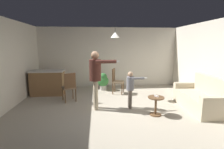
{
  "coord_description": "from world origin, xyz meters",
  "views": [
    {
      "loc": [
        -0.54,
        -4.66,
        1.92
      ],
      "look_at": [
        -0.08,
        0.54,
        1.0
      ],
      "focal_mm": 27.1,
      "sensor_mm": 36.0,
      "label": 1
    }
  ],
  "objects_px": {
    "person_child": "(131,86)",
    "dining_chair_by_counter": "(116,80)",
    "couch_floral": "(201,98)",
    "spare_remote_on_table": "(156,96)",
    "person_adult": "(96,74)",
    "dining_chair_near_wall": "(69,86)",
    "side_table_by_couch": "(156,104)",
    "kitchen_counter": "(48,83)",
    "potted_plant_corner": "(103,81)"
  },
  "relations": [
    {
      "from": "person_adult",
      "to": "dining_chair_near_wall",
      "type": "xyz_separation_m",
      "value": [
        -0.9,
        0.74,
        -0.53
      ]
    },
    {
      "from": "potted_plant_corner",
      "to": "spare_remote_on_table",
      "type": "relative_size",
      "value": 5.59
    },
    {
      "from": "couch_floral",
      "to": "potted_plant_corner",
      "type": "bearing_deg",
      "value": 51.65
    },
    {
      "from": "couch_floral",
      "to": "spare_remote_on_table",
      "type": "relative_size",
      "value": 14.12
    },
    {
      "from": "side_table_by_couch",
      "to": "spare_remote_on_table",
      "type": "xyz_separation_m",
      "value": [
        0.02,
        0.02,
        0.21
      ]
    },
    {
      "from": "kitchen_counter",
      "to": "person_adult",
      "type": "relative_size",
      "value": 0.73
    },
    {
      "from": "kitchen_counter",
      "to": "dining_chair_by_counter",
      "type": "height_order",
      "value": "dining_chair_by_counter"
    },
    {
      "from": "potted_plant_corner",
      "to": "dining_chair_near_wall",
      "type": "bearing_deg",
      "value": -129.79
    },
    {
      "from": "potted_plant_corner",
      "to": "couch_floral",
      "type": "bearing_deg",
      "value": -40.85
    },
    {
      "from": "couch_floral",
      "to": "dining_chair_by_counter",
      "type": "relative_size",
      "value": 1.84
    },
    {
      "from": "person_adult",
      "to": "couch_floral",
      "type": "bearing_deg",
      "value": 78.89
    },
    {
      "from": "side_table_by_couch",
      "to": "dining_chair_by_counter",
      "type": "distance_m",
      "value": 2.38
    },
    {
      "from": "person_adult",
      "to": "kitchen_counter",
      "type": "bearing_deg",
      "value": -137.36
    },
    {
      "from": "couch_floral",
      "to": "dining_chair_by_counter",
      "type": "bearing_deg",
      "value": 53.77
    },
    {
      "from": "kitchen_counter",
      "to": "potted_plant_corner",
      "type": "relative_size",
      "value": 1.73
    },
    {
      "from": "spare_remote_on_table",
      "to": "couch_floral",
      "type": "bearing_deg",
      "value": 11.82
    },
    {
      "from": "couch_floral",
      "to": "dining_chair_near_wall",
      "type": "bearing_deg",
      "value": 78.19
    },
    {
      "from": "potted_plant_corner",
      "to": "spare_remote_on_table",
      "type": "bearing_deg",
      "value": -63.96
    },
    {
      "from": "person_adult",
      "to": "potted_plant_corner",
      "type": "height_order",
      "value": "person_adult"
    },
    {
      "from": "side_table_by_couch",
      "to": "spare_remote_on_table",
      "type": "bearing_deg",
      "value": 52.84
    },
    {
      "from": "dining_chair_near_wall",
      "to": "potted_plant_corner",
      "type": "xyz_separation_m",
      "value": [
        1.19,
        1.43,
        -0.15
      ]
    },
    {
      "from": "dining_chair_by_counter",
      "to": "spare_remote_on_table",
      "type": "relative_size",
      "value": 7.69
    },
    {
      "from": "couch_floral",
      "to": "person_child",
      "type": "height_order",
      "value": "person_child"
    },
    {
      "from": "dining_chair_by_counter",
      "to": "potted_plant_corner",
      "type": "xyz_separation_m",
      "value": [
        -0.51,
        0.59,
        -0.15
      ]
    },
    {
      "from": "side_table_by_couch",
      "to": "spare_remote_on_table",
      "type": "height_order",
      "value": "spare_remote_on_table"
    },
    {
      "from": "person_child",
      "to": "potted_plant_corner",
      "type": "bearing_deg",
      "value": -167.89
    },
    {
      "from": "dining_chair_near_wall",
      "to": "potted_plant_corner",
      "type": "bearing_deg",
      "value": 26.85
    },
    {
      "from": "side_table_by_couch",
      "to": "dining_chair_by_counter",
      "type": "relative_size",
      "value": 0.52
    },
    {
      "from": "person_child",
      "to": "side_table_by_couch",
      "type": "bearing_deg",
      "value": 38.91
    },
    {
      "from": "couch_floral",
      "to": "person_adult",
      "type": "bearing_deg",
      "value": 87.22
    },
    {
      "from": "person_child",
      "to": "potted_plant_corner",
      "type": "relative_size",
      "value": 1.56
    },
    {
      "from": "kitchen_counter",
      "to": "person_child",
      "type": "bearing_deg",
      "value": -30.28
    },
    {
      "from": "person_child",
      "to": "dining_chair_by_counter",
      "type": "relative_size",
      "value": 1.13
    },
    {
      "from": "person_adult",
      "to": "dining_chair_by_counter",
      "type": "xyz_separation_m",
      "value": [
        0.8,
        1.59,
        -0.53
      ]
    },
    {
      "from": "potted_plant_corner",
      "to": "person_child",
      "type": "bearing_deg",
      "value": -71.4
    },
    {
      "from": "dining_chair_near_wall",
      "to": "person_child",
      "type": "bearing_deg",
      "value": -45.37
    },
    {
      "from": "person_adult",
      "to": "dining_chair_near_wall",
      "type": "distance_m",
      "value": 1.28
    },
    {
      "from": "side_table_by_couch",
      "to": "dining_chair_near_wall",
      "type": "distance_m",
      "value": 2.89
    },
    {
      "from": "dining_chair_by_counter",
      "to": "potted_plant_corner",
      "type": "distance_m",
      "value": 0.79
    },
    {
      "from": "couch_floral",
      "to": "dining_chair_by_counter",
      "type": "distance_m",
      "value": 3.01
    },
    {
      "from": "person_adult",
      "to": "person_child",
      "type": "height_order",
      "value": "person_adult"
    },
    {
      "from": "kitchen_counter",
      "to": "spare_remote_on_table",
      "type": "distance_m",
      "value": 4.18
    },
    {
      "from": "potted_plant_corner",
      "to": "spare_remote_on_table",
      "type": "height_order",
      "value": "potted_plant_corner"
    },
    {
      "from": "dining_chair_by_counter",
      "to": "dining_chair_near_wall",
      "type": "bearing_deg",
      "value": -45.09
    },
    {
      "from": "spare_remote_on_table",
      "to": "person_adult",
      "type": "bearing_deg",
      "value": 159.92
    },
    {
      "from": "couch_floral",
      "to": "person_adult",
      "type": "xyz_separation_m",
      "value": [
        -3.14,
        0.29,
        0.75
      ]
    },
    {
      "from": "kitchen_counter",
      "to": "side_table_by_couch",
      "type": "relative_size",
      "value": 2.42
    },
    {
      "from": "couch_floral",
      "to": "spare_remote_on_table",
      "type": "xyz_separation_m",
      "value": [
        -1.49,
        -0.31,
        0.21
      ]
    },
    {
      "from": "potted_plant_corner",
      "to": "kitchen_counter",
      "type": "bearing_deg",
      "value": -166.4
    },
    {
      "from": "kitchen_counter",
      "to": "side_table_by_couch",
      "type": "xyz_separation_m",
      "value": [
        3.5,
        -2.28,
        -0.15
      ]
    }
  ]
}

